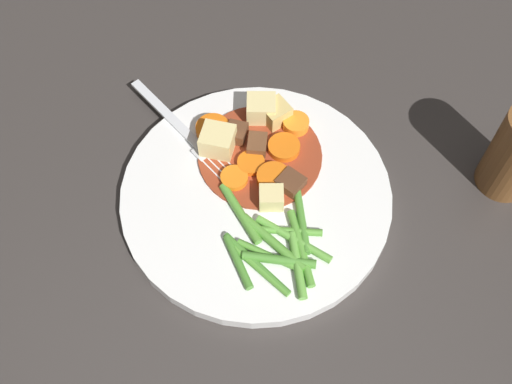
# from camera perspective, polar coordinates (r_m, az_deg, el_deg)

# --- Properties ---
(ground_plane) EXTENTS (3.00, 3.00, 0.00)m
(ground_plane) POSITION_cam_1_polar(r_m,az_deg,el_deg) (0.63, 0.00, -0.67)
(ground_plane) COLOR #383330
(dinner_plate) EXTENTS (0.27, 0.27, 0.01)m
(dinner_plate) POSITION_cam_1_polar(r_m,az_deg,el_deg) (0.62, 0.00, -0.34)
(dinner_plate) COLOR white
(dinner_plate) RESTS_ON ground_plane
(stew_sauce) EXTENTS (0.13, 0.13, 0.00)m
(stew_sauce) POSITION_cam_1_polar(r_m,az_deg,el_deg) (0.64, 0.37, 3.41)
(stew_sauce) COLOR #93381E
(stew_sauce) RESTS_ON dinner_plate
(carrot_slice_0) EXTENTS (0.05, 0.05, 0.01)m
(carrot_slice_0) POSITION_cam_1_polar(r_m,az_deg,el_deg) (0.65, -4.00, 5.70)
(carrot_slice_0) COLOR orange
(carrot_slice_0) RESTS_ON dinner_plate
(carrot_slice_1) EXTENTS (0.05, 0.05, 0.01)m
(carrot_slice_1) POSITION_cam_1_polar(r_m,az_deg,el_deg) (0.64, 2.59, 4.07)
(carrot_slice_1) COLOR orange
(carrot_slice_1) RESTS_ON dinner_plate
(carrot_slice_2) EXTENTS (0.03, 0.03, 0.01)m
(carrot_slice_2) POSITION_cam_1_polar(r_m,az_deg,el_deg) (0.62, -2.02, 1.24)
(carrot_slice_2) COLOR orange
(carrot_slice_2) RESTS_ON dinner_plate
(carrot_slice_3) EXTENTS (0.04, 0.04, 0.01)m
(carrot_slice_3) POSITION_cam_1_polar(r_m,az_deg,el_deg) (0.63, -0.04, 2.67)
(carrot_slice_3) COLOR orange
(carrot_slice_3) RESTS_ON dinner_plate
(carrot_slice_4) EXTENTS (0.03, 0.03, 0.01)m
(carrot_slice_4) POSITION_cam_1_polar(r_m,az_deg,el_deg) (0.66, 3.70, 6.23)
(carrot_slice_4) COLOR orange
(carrot_slice_4) RESTS_ON dinner_plate
(carrot_slice_5) EXTENTS (0.04, 0.04, 0.01)m
(carrot_slice_5) POSITION_cam_1_polar(r_m,az_deg,el_deg) (0.62, 1.63, 1.24)
(carrot_slice_5) COLOR orange
(carrot_slice_5) RESTS_ON dinner_plate
(potato_chunk_0) EXTENTS (0.04, 0.04, 0.02)m
(potato_chunk_0) POSITION_cam_1_polar(r_m,az_deg,el_deg) (0.66, 1.81, 7.21)
(potato_chunk_0) COLOR #DBBC6B
(potato_chunk_0) RESTS_ON dinner_plate
(potato_chunk_1) EXTENTS (0.03, 0.04, 0.03)m
(potato_chunk_1) POSITION_cam_1_polar(r_m,az_deg,el_deg) (0.66, 0.48, 7.63)
(potato_chunk_1) COLOR #EAD68C
(potato_chunk_1) RESTS_ON dinner_plate
(potato_chunk_2) EXTENTS (0.03, 0.03, 0.02)m
(potato_chunk_2) POSITION_cam_1_polar(r_m,az_deg,el_deg) (0.60, 1.42, -0.54)
(potato_chunk_2) COLOR #EAD68C
(potato_chunk_2) RESTS_ON dinner_plate
(potato_chunk_3) EXTENTS (0.04, 0.04, 0.03)m
(potato_chunk_3) POSITION_cam_1_polar(r_m,az_deg,el_deg) (0.64, -3.55, 4.69)
(potato_chunk_3) COLOR #EAD68C
(potato_chunk_3) RESTS_ON dinner_plate
(meat_chunk_0) EXTENTS (0.03, 0.03, 0.02)m
(meat_chunk_0) POSITION_cam_1_polar(r_m,az_deg,el_deg) (0.64, 0.11, 4.33)
(meat_chunk_0) COLOR brown
(meat_chunk_0) RESTS_ON dinner_plate
(meat_chunk_1) EXTENTS (0.03, 0.03, 0.01)m
(meat_chunk_1) POSITION_cam_1_polar(r_m,az_deg,el_deg) (0.61, 3.29, 0.46)
(meat_chunk_1) COLOR #56331E
(meat_chunk_1) RESTS_ON dinner_plate
(meat_chunk_2) EXTENTS (0.03, 0.03, 0.02)m
(meat_chunk_2) POSITION_cam_1_polar(r_m,az_deg,el_deg) (0.65, -1.81, 5.41)
(meat_chunk_2) COLOR #56331E
(meat_chunk_2) RESTS_ON dinner_plate
(green_bean_0) EXTENTS (0.07, 0.05, 0.01)m
(green_bean_0) POSITION_cam_1_polar(r_m,az_deg,el_deg) (0.58, 0.15, -7.00)
(green_bean_0) COLOR #599E38
(green_bean_0) RESTS_ON dinner_plate
(green_bean_1) EXTENTS (0.07, 0.03, 0.01)m
(green_bean_1) POSITION_cam_1_polar(r_m,az_deg,el_deg) (0.60, -1.46, -1.97)
(green_bean_1) COLOR #599E38
(green_bean_1) RESTS_ON dinner_plate
(green_bean_2) EXTENTS (0.06, 0.07, 0.01)m
(green_bean_2) POSITION_cam_1_polar(r_m,az_deg,el_deg) (0.59, 3.49, -4.35)
(green_bean_2) COLOR #66AD42
(green_bean_2) RESTS_ON dinner_plate
(green_bean_3) EXTENTS (0.02, 0.07, 0.01)m
(green_bean_3) POSITION_cam_1_polar(r_m,az_deg,el_deg) (0.59, 2.96, -3.61)
(green_bean_3) COLOR #599E38
(green_bean_3) RESTS_ON dinner_plate
(green_bean_4) EXTENTS (0.08, 0.01, 0.01)m
(green_bean_4) POSITION_cam_1_polar(r_m,az_deg,el_deg) (0.59, 4.16, -5.16)
(green_bean_4) COLOR #599E38
(green_bean_4) RESTS_ON dinner_plate
(green_bean_5) EXTENTS (0.07, 0.05, 0.01)m
(green_bean_5) POSITION_cam_1_polar(r_m,az_deg,el_deg) (0.59, 1.63, -4.69)
(green_bean_5) COLOR #599E38
(green_bean_5) RESTS_ON dinner_plate
(green_bean_6) EXTENTS (0.08, 0.01, 0.01)m
(green_bean_6) POSITION_cam_1_polar(r_m,az_deg,el_deg) (0.60, 4.17, -2.23)
(green_bean_6) COLOR #4C8E33
(green_bean_6) RESTS_ON dinner_plate
(green_bean_7) EXTENTS (0.07, 0.01, 0.01)m
(green_bean_7) POSITION_cam_1_polar(r_m,az_deg,el_deg) (0.58, 3.84, -6.75)
(green_bean_7) COLOR #66AD42
(green_bean_7) RESTS_ON dinner_plate
(green_bean_8) EXTENTS (0.04, 0.06, 0.01)m
(green_bean_8) POSITION_cam_1_polar(r_m,az_deg,el_deg) (0.58, 1.16, -5.89)
(green_bean_8) COLOR #599E38
(green_bean_8) RESTS_ON dinner_plate
(green_bean_9) EXTENTS (0.03, 0.07, 0.01)m
(green_bean_9) POSITION_cam_1_polar(r_m,az_deg,el_deg) (0.58, 2.14, -6.27)
(green_bean_9) COLOR #4C8E33
(green_bean_9) RESTS_ON dinner_plate
(green_bean_10) EXTENTS (0.07, 0.05, 0.01)m
(green_bean_10) POSITION_cam_1_polar(r_m,az_deg,el_deg) (0.58, 0.04, -6.62)
(green_bean_10) COLOR #4C8E33
(green_bean_10) RESTS_ON dinner_plate
(green_bean_11) EXTENTS (0.06, 0.02, 0.01)m
(green_bean_11) POSITION_cam_1_polar(r_m,az_deg,el_deg) (0.58, -1.66, -6.48)
(green_bean_11) COLOR #4C8E33
(green_bean_11) RESTS_ON dinner_plate
(fork) EXTENTS (0.16, 0.11, 0.00)m
(fork) POSITION_cam_1_polar(r_m,az_deg,el_deg) (0.66, -6.44, 5.39)
(fork) COLOR silver
(fork) RESTS_ON dinner_plate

